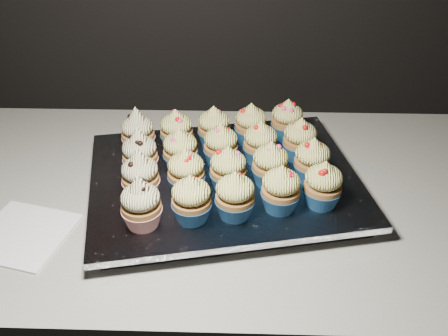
% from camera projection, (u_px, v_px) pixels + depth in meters
% --- Properties ---
extents(worktop, '(2.44, 0.64, 0.04)m').
position_uv_depth(worktop, '(118.00, 194.00, 0.93)').
color(worktop, beige).
rests_on(worktop, cabinet).
extents(napkin, '(0.17, 0.17, 0.00)m').
position_uv_depth(napkin, '(23.00, 235.00, 0.81)').
color(napkin, white).
rests_on(napkin, worktop).
extents(baking_tray, '(0.49, 0.41, 0.02)m').
position_uv_depth(baking_tray, '(224.00, 186.00, 0.90)').
color(baking_tray, black).
rests_on(baking_tray, worktop).
extents(foil_lining, '(0.53, 0.45, 0.01)m').
position_uv_depth(foil_lining, '(224.00, 178.00, 0.89)').
color(foil_lining, silver).
rests_on(foil_lining, baking_tray).
extents(cupcake_0, '(0.06, 0.06, 0.10)m').
position_uv_depth(cupcake_0, '(141.00, 204.00, 0.76)').
color(cupcake_0, red).
rests_on(cupcake_0, foil_lining).
extents(cupcake_1, '(0.06, 0.06, 0.08)m').
position_uv_depth(cupcake_1, '(191.00, 200.00, 0.77)').
color(cupcake_1, '#1C4F85').
rests_on(cupcake_1, foil_lining).
extents(cupcake_2, '(0.06, 0.06, 0.08)m').
position_uv_depth(cupcake_2, '(235.00, 196.00, 0.78)').
color(cupcake_2, '#1C4F85').
rests_on(cupcake_2, foil_lining).
extents(cupcake_3, '(0.06, 0.06, 0.08)m').
position_uv_depth(cupcake_3, '(281.00, 189.00, 0.79)').
color(cupcake_3, '#1C4F85').
rests_on(cupcake_3, foil_lining).
extents(cupcake_4, '(0.06, 0.06, 0.08)m').
position_uv_depth(cupcake_4, '(323.00, 185.00, 0.80)').
color(cupcake_4, '#1C4F85').
rests_on(cupcake_4, foil_lining).
extents(cupcake_5, '(0.06, 0.06, 0.10)m').
position_uv_depth(cupcake_5, '(140.00, 176.00, 0.82)').
color(cupcake_5, red).
rests_on(cupcake_5, foil_lining).
extents(cupcake_6, '(0.06, 0.06, 0.08)m').
position_uv_depth(cupcake_6, '(186.00, 172.00, 0.83)').
color(cupcake_6, '#1C4F85').
rests_on(cupcake_6, foil_lining).
extents(cupcake_7, '(0.06, 0.06, 0.08)m').
position_uv_depth(cupcake_7, '(228.00, 170.00, 0.84)').
color(cupcake_7, '#1C4F85').
rests_on(cupcake_7, foil_lining).
extents(cupcake_8, '(0.06, 0.06, 0.08)m').
position_uv_depth(cupcake_8, '(270.00, 165.00, 0.85)').
color(cupcake_8, '#1C4F85').
rests_on(cupcake_8, foil_lining).
extents(cupcake_9, '(0.06, 0.06, 0.08)m').
position_uv_depth(cupcake_9, '(312.00, 161.00, 0.86)').
color(cupcake_9, '#1C4F85').
rests_on(cupcake_9, foil_lining).
extents(cupcake_10, '(0.06, 0.06, 0.10)m').
position_uv_depth(cupcake_10, '(140.00, 154.00, 0.88)').
color(cupcake_10, red).
rests_on(cupcake_10, foil_lining).
extents(cupcake_11, '(0.06, 0.06, 0.08)m').
position_uv_depth(cupcake_11, '(180.00, 151.00, 0.89)').
color(cupcake_11, '#1C4F85').
rests_on(cupcake_11, foil_lining).
extents(cupcake_12, '(0.06, 0.06, 0.08)m').
position_uv_depth(cupcake_12, '(221.00, 146.00, 0.90)').
color(cupcake_12, '#1C4F85').
rests_on(cupcake_12, foil_lining).
extents(cupcake_13, '(0.06, 0.06, 0.08)m').
position_uv_depth(cupcake_13, '(260.00, 143.00, 0.91)').
color(cupcake_13, '#1C4F85').
rests_on(cupcake_13, foil_lining).
extents(cupcake_14, '(0.06, 0.06, 0.08)m').
position_uv_depth(cupcake_14, '(300.00, 140.00, 0.92)').
color(cupcake_14, '#1C4F85').
rests_on(cupcake_14, foil_lining).
extents(cupcake_15, '(0.06, 0.06, 0.10)m').
position_uv_depth(cupcake_15, '(138.00, 133.00, 0.94)').
color(cupcake_15, red).
rests_on(cupcake_15, foil_lining).
extents(cupcake_16, '(0.06, 0.06, 0.08)m').
position_uv_depth(cupcake_16, '(177.00, 131.00, 0.95)').
color(cupcake_16, '#1C4F85').
rests_on(cupcake_16, foil_lining).
extents(cupcake_17, '(0.06, 0.06, 0.08)m').
position_uv_depth(cupcake_17, '(214.00, 128.00, 0.96)').
color(cupcake_17, '#1C4F85').
rests_on(cupcake_17, foil_lining).
extents(cupcake_18, '(0.06, 0.06, 0.08)m').
position_uv_depth(cupcake_18, '(251.00, 125.00, 0.97)').
color(cupcake_18, '#1C4F85').
rests_on(cupcake_18, foil_lining).
extents(cupcake_19, '(0.06, 0.06, 0.08)m').
position_uv_depth(cupcake_19, '(287.00, 120.00, 0.98)').
color(cupcake_19, '#1C4F85').
rests_on(cupcake_19, foil_lining).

